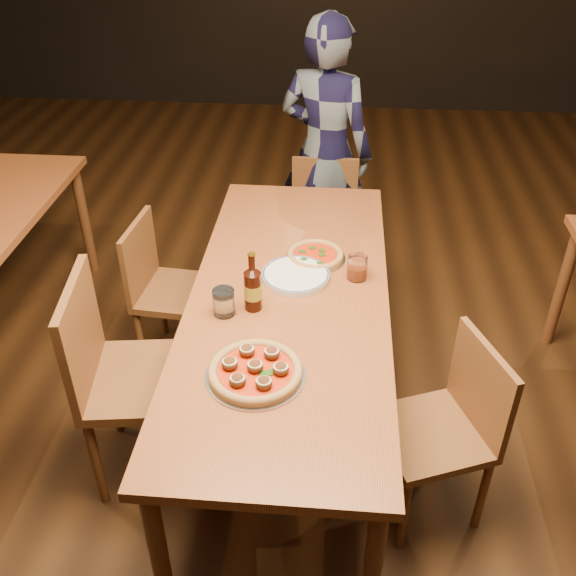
# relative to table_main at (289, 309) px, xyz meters

# --- Properties ---
(ground) EXTENTS (9.00, 9.00, 0.00)m
(ground) POSITION_rel_table_main_xyz_m (0.00, 0.00, -0.68)
(ground) COLOR black
(room_shell) EXTENTS (9.00, 9.00, 9.00)m
(room_shell) POSITION_rel_table_main_xyz_m (0.00, 0.00, 1.18)
(room_shell) COLOR black
(room_shell) RESTS_ON ground
(table_main) EXTENTS (0.80, 2.00, 0.75)m
(table_main) POSITION_rel_table_main_xyz_m (0.00, 0.00, 0.00)
(table_main) COLOR brown
(table_main) RESTS_ON ground
(chair_main_nw) EXTENTS (0.52, 0.52, 0.98)m
(chair_main_nw) POSITION_rel_table_main_xyz_m (-0.56, -0.26, -0.19)
(chair_main_nw) COLOR brown
(chair_main_nw) RESTS_ON ground
(chair_main_sw) EXTENTS (0.41, 0.41, 0.81)m
(chair_main_sw) POSITION_rel_table_main_xyz_m (-0.60, 0.47, -0.27)
(chair_main_sw) COLOR brown
(chair_main_sw) RESTS_ON ground
(chair_main_e) EXTENTS (0.50, 0.50, 0.82)m
(chair_main_e) POSITION_rel_table_main_xyz_m (0.57, -0.38, -0.27)
(chair_main_e) COLOR brown
(chair_main_e) RESTS_ON ground
(chair_end) EXTENTS (0.39, 0.39, 0.82)m
(chair_end) POSITION_rel_table_main_xyz_m (0.10, 1.14, -0.27)
(chair_end) COLOR brown
(chair_end) RESTS_ON ground
(pizza_meatball) EXTENTS (0.34, 0.34, 0.06)m
(pizza_meatball) POSITION_rel_table_main_xyz_m (-0.08, -0.49, 0.10)
(pizza_meatball) COLOR #B7B7BF
(pizza_meatball) RESTS_ON table_main
(pizza_margherita) EXTENTS (0.26, 0.26, 0.03)m
(pizza_margherita) POSITION_rel_table_main_xyz_m (0.09, 0.29, 0.09)
(pizza_margherita) COLOR #B7B7BF
(pizza_margherita) RESTS_ON table_main
(plate_stack) EXTENTS (0.28, 0.28, 0.03)m
(plate_stack) POSITION_rel_table_main_xyz_m (0.02, 0.12, 0.09)
(plate_stack) COLOR white
(plate_stack) RESTS_ON table_main
(beer_bottle) EXTENTS (0.07, 0.07, 0.25)m
(beer_bottle) POSITION_rel_table_main_xyz_m (-0.13, -0.10, 0.16)
(beer_bottle) COLOR black
(beer_bottle) RESTS_ON table_main
(water_glass) EXTENTS (0.09, 0.09, 0.11)m
(water_glass) POSITION_rel_table_main_xyz_m (-0.24, -0.14, 0.13)
(water_glass) COLOR white
(water_glass) RESTS_ON table_main
(amber_glass) EXTENTS (0.08, 0.08, 0.10)m
(amber_glass) POSITION_rel_table_main_xyz_m (0.27, 0.15, 0.12)
(amber_glass) COLOR #A03B12
(amber_glass) RESTS_ON table_main
(diner) EXTENTS (0.67, 0.56, 1.56)m
(diner) POSITION_rel_table_main_xyz_m (0.09, 1.41, 0.10)
(diner) COLOR black
(diner) RESTS_ON ground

